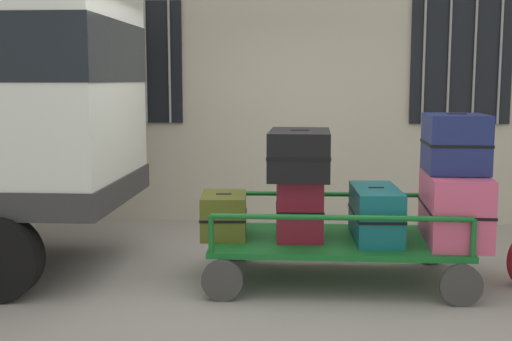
{
  "coord_description": "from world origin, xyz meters",
  "views": [
    {
      "loc": [
        0.28,
        -5.89,
        1.78
      ],
      "look_at": [
        -0.11,
        -0.03,
        0.99
      ],
      "focal_mm": 47.25,
      "sensor_mm": 36.0,
      "label": 1
    }
  ],
  "objects_px": {
    "suitcase_midleft_middle": "(300,154)",
    "suitcase_midright_middle": "(455,143)",
    "luggage_cart": "(337,245)",
    "suitcase_midleft_bottom": "(299,208)",
    "suitcase_midright_bottom": "(454,208)",
    "suitcase_left_bottom": "(224,215)",
    "suitcase_center_bottom": "(375,213)"
  },
  "relations": [
    {
      "from": "suitcase_midleft_bottom",
      "to": "suitcase_midleft_middle",
      "type": "xyz_separation_m",
      "value": [
        -0.0,
        -0.02,
        0.48
      ]
    },
    {
      "from": "suitcase_center_bottom",
      "to": "suitcase_midright_bottom",
      "type": "height_order",
      "value": "suitcase_midright_bottom"
    },
    {
      "from": "suitcase_midright_middle",
      "to": "suitcase_left_bottom",
      "type": "bearing_deg",
      "value": -179.97
    },
    {
      "from": "luggage_cart",
      "to": "suitcase_midright_middle",
      "type": "xyz_separation_m",
      "value": [
        1.01,
        0.02,
        0.91
      ]
    },
    {
      "from": "suitcase_midleft_middle",
      "to": "suitcase_midright_middle",
      "type": "bearing_deg",
      "value": 1.61
    },
    {
      "from": "suitcase_left_bottom",
      "to": "suitcase_midright_middle",
      "type": "xyz_separation_m",
      "value": [
        2.01,
        0.0,
        0.66
      ]
    },
    {
      "from": "suitcase_left_bottom",
      "to": "suitcase_center_bottom",
      "type": "height_order",
      "value": "suitcase_center_bottom"
    },
    {
      "from": "suitcase_midleft_middle",
      "to": "suitcase_midright_middle",
      "type": "xyz_separation_m",
      "value": [
        1.34,
        0.04,
        0.1
      ]
    },
    {
      "from": "suitcase_midleft_bottom",
      "to": "suitcase_midright_bottom",
      "type": "height_order",
      "value": "suitcase_midright_bottom"
    },
    {
      "from": "suitcase_midleft_bottom",
      "to": "suitcase_midright_middle",
      "type": "xyz_separation_m",
      "value": [
        1.34,
        0.02,
        0.58
      ]
    },
    {
      "from": "suitcase_midleft_middle",
      "to": "suitcase_midright_bottom",
      "type": "bearing_deg",
      "value": -0.83
    },
    {
      "from": "luggage_cart",
      "to": "suitcase_midright_bottom",
      "type": "distance_m",
      "value": 1.07
    },
    {
      "from": "suitcase_left_bottom",
      "to": "suitcase_center_bottom",
      "type": "xyz_separation_m",
      "value": [
        1.34,
        -0.02,
        0.04
      ]
    },
    {
      "from": "suitcase_midleft_middle",
      "to": "suitcase_center_bottom",
      "type": "relative_size",
      "value": 0.98
    },
    {
      "from": "luggage_cart",
      "to": "suitcase_midright_bottom",
      "type": "relative_size",
      "value": 2.22
    },
    {
      "from": "suitcase_center_bottom",
      "to": "luggage_cart",
      "type": "bearing_deg",
      "value": -179.75
    },
    {
      "from": "luggage_cart",
      "to": "suitcase_midleft_middle",
      "type": "xyz_separation_m",
      "value": [
        -0.34,
        -0.02,
        0.81
      ]
    },
    {
      "from": "suitcase_left_bottom",
      "to": "suitcase_center_bottom",
      "type": "distance_m",
      "value": 1.34
    },
    {
      "from": "suitcase_left_bottom",
      "to": "suitcase_midleft_bottom",
      "type": "bearing_deg",
      "value": -1.83
    },
    {
      "from": "suitcase_midleft_middle",
      "to": "suitcase_midright_middle",
      "type": "height_order",
      "value": "suitcase_midright_middle"
    },
    {
      "from": "suitcase_midright_bottom",
      "to": "suitcase_midleft_middle",
      "type": "bearing_deg",
      "value": 179.17
    },
    {
      "from": "luggage_cart",
      "to": "suitcase_center_bottom",
      "type": "relative_size",
      "value": 2.55
    },
    {
      "from": "suitcase_left_bottom",
      "to": "suitcase_midright_middle",
      "type": "bearing_deg",
      "value": 0.03
    },
    {
      "from": "luggage_cart",
      "to": "suitcase_left_bottom",
      "type": "relative_size",
      "value": 3.63
    },
    {
      "from": "suitcase_left_bottom",
      "to": "suitcase_midleft_middle",
      "type": "height_order",
      "value": "suitcase_midleft_middle"
    },
    {
      "from": "suitcase_left_bottom",
      "to": "suitcase_midleft_bottom",
      "type": "height_order",
      "value": "suitcase_midleft_bottom"
    },
    {
      "from": "luggage_cart",
      "to": "suitcase_midleft_bottom",
      "type": "distance_m",
      "value": 0.47
    },
    {
      "from": "suitcase_left_bottom",
      "to": "suitcase_midright_bottom",
      "type": "bearing_deg",
      "value": -1.6
    },
    {
      "from": "suitcase_midleft_bottom",
      "to": "suitcase_midright_middle",
      "type": "height_order",
      "value": "suitcase_midright_middle"
    },
    {
      "from": "luggage_cart",
      "to": "suitcase_midleft_bottom",
      "type": "relative_size",
      "value": 3.87
    },
    {
      "from": "suitcase_center_bottom",
      "to": "suitcase_left_bottom",
      "type": "bearing_deg",
      "value": 179.19
    },
    {
      "from": "suitcase_midleft_middle",
      "to": "suitcase_center_bottom",
      "type": "distance_m",
      "value": 0.85
    }
  ]
}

